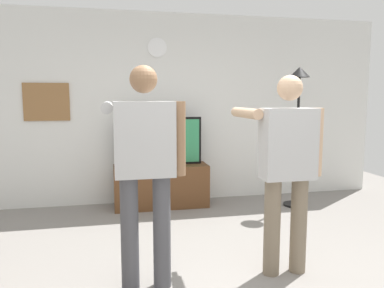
% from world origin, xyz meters
% --- Properties ---
extents(back_wall, '(6.40, 0.10, 2.70)m').
position_xyz_m(back_wall, '(0.00, 2.95, 1.35)').
color(back_wall, silver).
rests_on(back_wall, ground_plane).
extents(tv_stand, '(1.29, 0.46, 0.59)m').
position_xyz_m(tv_stand, '(-0.20, 2.60, 0.29)').
color(tv_stand, brown).
rests_on(tv_stand, ground_plane).
extents(television, '(1.14, 0.07, 0.66)m').
position_xyz_m(television, '(-0.20, 2.65, 0.92)').
color(television, black).
rests_on(television, tv_stand).
extents(wall_clock, '(0.27, 0.03, 0.27)m').
position_xyz_m(wall_clock, '(-0.20, 2.89, 2.21)').
color(wall_clock, white).
extents(framed_picture, '(0.59, 0.04, 0.51)m').
position_xyz_m(framed_picture, '(-1.70, 2.90, 1.46)').
color(framed_picture, olive).
extents(floor_lamp, '(0.32, 0.32, 1.92)m').
position_xyz_m(floor_lamp, '(1.65, 2.25, 1.38)').
color(floor_lamp, black).
rests_on(floor_lamp, ground_plane).
extents(person_standing_nearer_lamp, '(0.64, 0.78, 1.76)m').
position_xyz_m(person_standing_nearer_lamp, '(-0.60, 0.40, 1.01)').
color(person_standing_nearer_lamp, '#4C4C51').
rests_on(person_standing_nearer_lamp, ground_plane).
extents(person_standing_nearer_couch, '(0.63, 0.78, 1.70)m').
position_xyz_m(person_standing_nearer_couch, '(0.59, 0.42, 0.97)').
color(person_standing_nearer_couch, '#7A6B56').
rests_on(person_standing_nearer_couch, ground_plane).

